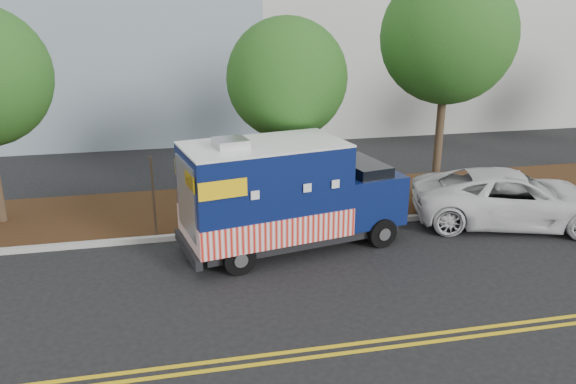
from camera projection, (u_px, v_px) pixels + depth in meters
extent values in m
plane|color=black|center=(267.00, 253.00, 14.79)|extent=(120.00, 120.00, 0.00)
cube|color=#9E9E99|center=(259.00, 230.00, 16.07)|extent=(120.00, 0.18, 0.15)
cube|color=#321E0D|center=(248.00, 206.00, 18.01)|extent=(120.00, 4.00, 0.15)
cube|color=gold|center=(308.00, 350.00, 10.67)|extent=(120.00, 0.10, 0.01)
cube|color=gold|center=(311.00, 357.00, 10.44)|extent=(120.00, 0.10, 0.01)
cylinder|color=#38281C|center=(287.00, 161.00, 17.36)|extent=(0.26, 0.26, 3.25)
sphere|color=#244E16|center=(287.00, 78.00, 16.55)|extent=(3.59, 3.59, 3.59)
cylinder|color=#38281C|center=(439.00, 139.00, 17.86)|extent=(0.26, 0.26, 4.29)
sphere|color=#244E16|center=(448.00, 36.00, 16.84)|extent=(4.08, 4.08, 4.08)
cube|color=#473828|center=(154.00, 199.00, 15.28)|extent=(0.06, 0.06, 2.40)
cube|color=black|center=(295.00, 232.00, 15.13)|extent=(5.64, 2.86, 0.27)
cube|color=#0A1648|center=(264.00, 189.00, 14.38)|extent=(4.40, 2.97, 2.31)
cube|color=red|center=(265.00, 219.00, 14.64)|extent=(4.45, 3.04, 0.72)
cube|color=white|center=(264.00, 145.00, 14.00)|extent=(4.40, 2.97, 0.06)
cube|color=#B7B7BA|center=(231.00, 143.00, 13.64)|extent=(0.91, 0.91, 0.21)
cube|color=#0A1648|center=(361.00, 194.00, 15.64)|extent=(2.11, 2.37, 1.35)
cube|color=black|center=(361.00, 172.00, 15.42)|extent=(1.32, 2.03, 0.63)
cube|color=black|center=(387.00, 205.00, 16.12)|extent=(0.46, 1.90, 0.29)
cube|color=black|center=(188.00, 249.00, 14.01)|extent=(0.60, 2.16, 0.27)
cube|color=#B7B7BA|center=(186.00, 198.00, 13.59)|extent=(0.38, 1.71, 1.83)
cube|color=#B7B7BA|center=(259.00, 174.00, 15.47)|extent=(1.71, 0.38, 1.06)
cube|color=yellow|center=(223.00, 190.00, 12.67)|extent=(1.14, 0.25, 0.43)
cube|color=yellow|center=(197.00, 164.00, 14.66)|extent=(1.14, 0.25, 0.43)
cylinder|color=black|center=(382.00, 232.00, 15.08)|extent=(0.85, 0.42, 0.81)
cylinder|color=black|center=(346.00, 209.00, 16.79)|extent=(0.85, 0.42, 0.81)
cylinder|color=black|center=(239.00, 258.00, 13.55)|extent=(0.85, 0.42, 0.81)
cylinder|color=black|center=(216.00, 230.00, 15.26)|extent=(0.85, 0.42, 0.81)
imported|color=silver|center=(512.00, 198.00, 16.56)|extent=(6.24, 4.21, 1.59)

